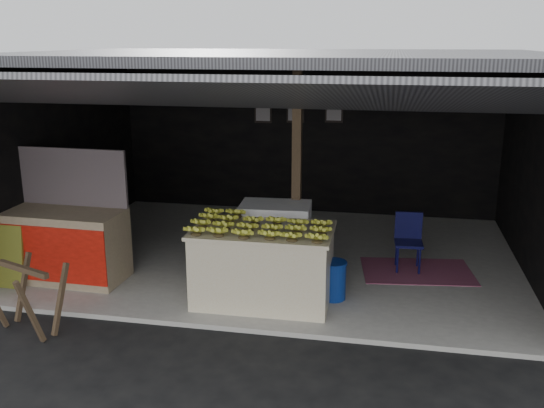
% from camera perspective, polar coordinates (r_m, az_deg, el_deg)
% --- Properties ---
extents(ground, '(80.00, 80.00, 0.00)m').
position_cam_1_polar(ground, '(6.96, -2.78, -12.03)').
color(ground, black).
rests_on(ground, ground).
extents(concrete_slab, '(7.00, 5.00, 0.06)m').
position_cam_1_polar(concrete_slab, '(9.19, 0.98, -4.84)').
color(concrete_slab, gray).
rests_on(concrete_slab, ground).
extents(shophouse, '(7.40, 7.29, 3.02)m').
position_cam_1_polar(shophouse, '(9.01, 1.40, 8.31)').
color(shophouse, black).
rests_on(shophouse, ground).
extents(banana_table, '(1.70, 1.05, 0.93)m').
position_cam_1_polar(banana_table, '(7.42, -0.84, -5.75)').
color(banana_table, beige).
rests_on(banana_table, concrete_slab).
extents(banana_pile, '(1.57, 0.95, 0.18)m').
position_cam_1_polar(banana_pile, '(7.24, -0.86, -1.63)').
color(banana_pile, yellow).
rests_on(banana_pile, banana_table).
extents(white_crate, '(0.96, 0.68, 1.03)m').
position_cam_1_polar(white_crate, '(8.14, 0.30, -3.50)').
color(white_crate, white).
rests_on(white_crate, concrete_slab).
extents(neighbor_stall, '(1.70, 0.80, 1.73)m').
position_cam_1_polar(neighbor_stall, '(8.58, -19.17, -3.35)').
color(neighbor_stall, '#998466').
rests_on(neighbor_stall, concrete_slab).
extents(green_signboard, '(0.56, 0.14, 0.83)m').
position_cam_1_polar(green_signboard, '(8.59, -23.96, -4.53)').
color(green_signboard, black).
rests_on(green_signboard, concrete_slab).
extents(sawhorse, '(0.90, 0.90, 0.79)m').
position_cam_1_polar(sawhorse, '(7.29, -22.19, -7.60)').
color(sawhorse, '#473523').
rests_on(sawhorse, ground).
extents(water_barrel, '(0.31, 0.31, 0.46)m').
position_cam_1_polar(water_barrel, '(7.61, 5.78, -7.25)').
color(water_barrel, navy).
rests_on(water_barrel, concrete_slab).
extents(plastic_chair, '(0.40, 0.40, 0.80)m').
position_cam_1_polar(plastic_chair, '(8.67, 12.72, -3.00)').
color(plastic_chair, '#0A0A37').
rests_on(plastic_chair, concrete_slab).
extents(magenta_rug, '(1.62, 1.19, 0.01)m').
position_cam_1_polar(magenta_rug, '(8.73, 13.49, -6.16)').
color(magenta_rug, maroon).
rests_on(magenta_rug, concrete_slab).
extents(picture_frames, '(1.62, 0.04, 0.46)m').
position_cam_1_polar(picture_frames, '(11.09, 2.39, 8.73)').
color(picture_frames, black).
rests_on(picture_frames, shophouse).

